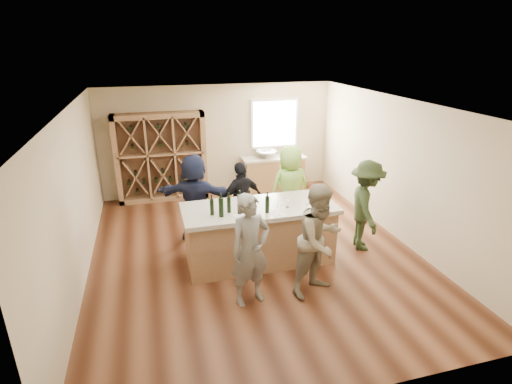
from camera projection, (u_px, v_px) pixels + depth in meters
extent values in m
cube|color=#582F1C|center=(254.00, 254.00, 7.72)|extent=(6.00, 7.00, 0.10)
cube|color=white|center=(253.00, 102.00, 6.68)|extent=(6.00, 7.00, 0.10)
cube|color=#C6B28F|center=(218.00, 139.00, 10.40)|extent=(6.00, 0.10, 2.80)
cube|color=#C6B28F|center=(345.00, 298.00, 4.00)|extent=(6.00, 0.10, 2.80)
cube|color=#C6B28F|center=(72.00, 200.00, 6.45)|extent=(0.10, 7.00, 2.80)
cube|color=#C6B28F|center=(401.00, 170.00, 7.95)|extent=(0.10, 7.00, 2.80)
cube|color=white|center=(274.00, 124.00, 10.57)|extent=(1.30, 0.06, 1.30)
cube|color=white|center=(275.00, 124.00, 10.54)|extent=(1.18, 0.01, 1.18)
cube|color=#976C48|center=(161.00, 157.00, 9.88)|extent=(2.20, 0.45, 2.20)
cube|color=#976C48|center=(273.00, 174.00, 10.77)|extent=(1.60, 0.58, 0.86)
cube|color=#B7AC96|center=(273.00, 158.00, 10.61)|extent=(1.70, 0.62, 0.06)
imported|color=silver|center=(266.00, 154.00, 10.52)|extent=(0.54, 0.54, 0.19)
cylinder|color=silver|center=(264.00, 150.00, 10.66)|extent=(0.02, 0.02, 0.30)
cube|color=#976C48|center=(259.00, 236.00, 7.24)|extent=(2.60, 1.00, 1.00)
cube|color=#B7AC96|center=(259.00, 208.00, 7.05)|extent=(2.72, 1.12, 0.08)
cylinder|color=black|center=(212.00, 207.00, 6.64)|extent=(0.09, 0.09, 0.28)
cylinder|color=black|center=(221.00, 207.00, 6.57)|extent=(0.10, 0.10, 0.33)
cylinder|color=black|center=(229.00, 205.00, 6.74)|extent=(0.09, 0.09, 0.27)
cylinder|color=black|center=(240.00, 204.00, 6.68)|extent=(0.11, 0.11, 0.33)
cylinder|color=black|center=(249.00, 203.00, 6.81)|extent=(0.09, 0.09, 0.29)
cone|color=white|center=(248.00, 213.00, 6.52)|extent=(0.09, 0.09, 0.19)
cone|color=white|center=(279.00, 210.00, 6.61)|extent=(0.10, 0.10, 0.20)
cone|color=white|center=(307.00, 207.00, 6.76)|extent=(0.07, 0.07, 0.17)
cone|color=white|center=(288.00, 203.00, 6.96)|extent=(0.07, 0.07, 0.16)
cone|color=white|center=(317.00, 201.00, 7.04)|extent=(0.09, 0.09, 0.17)
cube|color=white|center=(243.00, 217.00, 6.59)|extent=(0.27, 0.35, 0.00)
cube|color=white|center=(277.00, 214.00, 6.72)|extent=(0.30, 0.34, 0.00)
cube|color=white|center=(314.00, 209.00, 6.91)|extent=(0.32, 0.36, 0.00)
imported|color=slate|center=(250.00, 250.00, 5.95)|extent=(0.75, 0.63, 1.78)
imported|color=gray|center=(320.00, 240.00, 6.19)|extent=(1.01, 0.82, 1.83)
imported|color=#263319|center=(366.00, 206.00, 7.56)|extent=(0.82, 1.24, 1.76)
imported|color=black|center=(242.00, 200.00, 8.07)|extent=(1.03, 0.75, 1.59)
imported|color=#8CC64C|center=(290.00, 188.00, 8.38)|extent=(0.95, 0.69, 1.82)
imported|color=#191E38|center=(195.00, 197.00, 7.93)|extent=(1.76, 1.14, 1.78)
cylinder|color=black|center=(267.00, 204.00, 6.72)|extent=(0.07, 0.07, 0.30)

